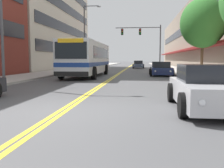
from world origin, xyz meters
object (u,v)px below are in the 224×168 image
(car_slate_blue_moving_lead, at_px, (138,65))
(fire_hydrant, at_px, (194,74))
(car_silver_parked_right_foreground, at_px, (206,89))
(car_navy_parked_right_mid, at_px, (161,69))
(city_bus, at_px, (88,57))
(car_champagne_parked_left_mid, at_px, (101,65))
(street_tree_right_mid, at_px, (203,23))
(traffic_signal_mast, at_px, (145,38))
(street_lamp_left_far, at_px, (87,32))

(car_slate_blue_moving_lead, xyz_separation_m, fire_hydrant, (4.00, -26.57, -0.05))
(car_silver_parked_right_foreground, relative_size, car_navy_parked_right_mid, 1.01)
(car_slate_blue_moving_lead, bearing_deg, city_bus, -101.69)
(car_navy_parked_right_mid, xyz_separation_m, fire_hydrant, (1.69, -6.55, -0.04))
(car_navy_parked_right_mid, height_order, car_slate_blue_moving_lead, car_navy_parked_right_mid)
(car_champagne_parked_left_mid, xyz_separation_m, street_tree_right_mid, (11.74, -19.58, 3.95))
(car_champagne_parked_left_mid, bearing_deg, car_navy_parked_right_mid, -63.51)
(traffic_signal_mast, xyz_separation_m, street_tree_right_mid, (4.52, -16.25, -0.20))
(car_champagne_parked_left_mid, xyz_separation_m, traffic_signal_mast, (7.22, -3.34, 4.14))
(car_navy_parked_right_mid, xyz_separation_m, street_lamp_left_far, (-9.26, 9.57, 4.58))
(traffic_signal_mast, bearing_deg, fire_hydrant, -81.54)
(city_bus, relative_size, fire_hydrant, 13.32)
(car_silver_parked_right_foreground, bearing_deg, street_lamp_left_far, 109.96)
(city_bus, bearing_deg, fire_hydrant, -30.53)
(car_navy_parked_right_mid, bearing_deg, car_champagne_parked_left_mid, 116.49)
(city_bus, height_order, car_silver_parked_right_foreground, city_bus)
(traffic_signal_mast, bearing_deg, car_slate_blue_moving_lead, 98.86)
(car_navy_parked_right_mid, distance_m, street_tree_right_mid, 5.59)
(city_bus, height_order, street_tree_right_mid, street_tree_right_mid)
(car_silver_parked_right_foreground, bearing_deg, traffic_signal_mast, 92.74)
(city_bus, bearing_deg, traffic_signal_mast, 70.62)
(car_slate_blue_moving_lead, relative_size, traffic_signal_mast, 0.66)
(city_bus, distance_m, fire_hydrant, 9.89)
(city_bus, bearing_deg, car_navy_parked_right_mid, 12.97)
(city_bus, distance_m, street_tree_right_mid, 10.37)
(car_slate_blue_moving_lead, bearing_deg, fire_hydrant, -81.45)
(car_navy_parked_right_mid, distance_m, street_lamp_left_far, 14.08)
(city_bus, xyz_separation_m, fire_hydrant, (8.46, -4.99, -1.15))
(car_silver_parked_right_foreground, bearing_deg, city_bus, 115.15)
(car_champagne_parked_left_mid, bearing_deg, car_silver_parked_right_foreground, -75.46)
(car_navy_parked_right_mid, height_order, fire_hydrant, car_navy_parked_right_mid)
(fire_hydrant, bearing_deg, traffic_signal_mast, 98.46)
(city_bus, height_order, car_champagne_parked_left_mid, city_bus)
(traffic_signal_mast, relative_size, fire_hydrant, 8.18)
(car_champagne_parked_left_mid, distance_m, car_silver_parked_right_foreground, 34.47)
(traffic_signal_mast, bearing_deg, street_tree_right_mid, -74.45)
(car_silver_parked_right_foreground, distance_m, street_tree_right_mid, 14.65)
(car_champagne_parked_left_mid, relative_size, car_slate_blue_moving_lead, 1.09)
(car_slate_blue_moving_lead, bearing_deg, traffic_signal_mast, -81.14)
(car_silver_parked_right_foreground, bearing_deg, car_navy_parked_right_mid, 90.31)
(car_champagne_parked_left_mid, height_order, car_navy_parked_right_mid, car_navy_parked_right_mid)
(street_lamp_left_far, relative_size, street_tree_right_mid, 1.37)
(car_silver_parked_right_foreground, xyz_separation_m, car_slate_blue_moving_lead, (-2.40, 36.20, -0.03))
(city_bus, relative_size, car_champagne_parked_left_mid, 2.27)
(car_slate_blue_moving_lead, bearing_deg, car_silver_parked_right_foreground, -86.21)
(city_bus, height_order, street_lamp_left_far, street_lamp_left_far)
(car_champagne_parked_left_mid, bearing_deg, street_tree_right_mid, -59.06)
(city_bus, relative_size, car_navy_parked_right_mid, 2.58)
(car_champagne_parked_left_mid, distance_m, street_tree_right_mid, 23.17)
(car_navy_parked_right_mid, xyz_separation_m, street_tree_right_mid, (3.17, -2.39, 3.93))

